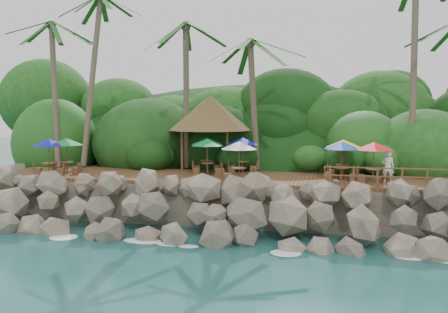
# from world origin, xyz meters

# --- Properties ---
(ground) EXTENTS (140.00, 140.00, 0.00)m
(ground) POSITION_xyz_m (0.00, 0.00, 0.00)
(ground) COLOR #19514F
(ground) RESTS_ON ground
(land_base) EXTENTS (32.00, 25.20, 2.10)m
(land_base) POSITION_xyz_m (0.00, 16.00, 1.05)
(land_base) COLOR gray
(land_base) RESTS_ON ground
(jungle_hill) EXTENTS (44.80, 28.00, 15.40)m
(jungle_hill) POSITION_xyz_m (0.00, 23.50, 0.00)
(jungle_hill) COLOR #143811
(jungle_hill) RESTS_ON ground
(seawall) EXTENTS (29.00, 4.00, 2.30)m
(seawall) POSITION_xyz_m (0.00, 2.00, 1.15)
(seawall) COLOR gray
(seawall) RESTS_ON ground
(terrace) EXTENTS (26.00, 5.00, 0.20)m
(terrace) POSITION_xyz_m (0.00, 6.00, 2.20)
(terrace) COLOR brown
(terrace) RESTS_ON land_base
(jungle_foliage) EXTENTS (44.00, 16.00, 12.00)m
(jungle_foliage) POSITION_xyz_m (0.00, 15.00, 0.00)
(jungle_foliage) COLOR #143811
(jungle_foliage) RESTS_ON ground
(foam_line) EXTENTS (25.20, 0.80, 0.06)m
(foam_line) POSITION_xyz_m (0.00, 0.30, 0.03)
(foam_line) COLOR white
(foam_line) RESTS_ON ground
(palms) EXTENTS (30.43, 6.73, 12.81)m
(palms) POSITION_xyz_m (-0.01, 8.96, 11.83)
(palms) COLOR brown
(palms) RESTS_ON ground
(palapa) EXTENTS (5.21, 5.21, 4.60)m
(palapa) POSITION_xyz_m (-1.62, 9.33, 5.79)
(palapa) COLOR brown
(palapa) RESTS_ON ground
(dining_clusters) EXTENTS (19.57, 5.11, 2.07)m
(dining_clusters) POSITION_xyz_m (0.15, 5.93, 4.01)
(dining_clusters) COLOR brown
(dining_clusters) RESTS_ON terrace
(railing) EXTENTS (6.10, 0.10, 1.00)m
(railing) POSITION_xyz_m (8.48, 3.65, 2.91)
(railing) COLOR brown
(railing) RESTS_ON terrace
(waiter) EXTENTS (0.64, 0.47, 1.65)m
(waiter) POSITION_xyz_m (8.59, 5.23, 3.12)
(waiter) COLOR white
(waiter) RESTS_ON terrace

